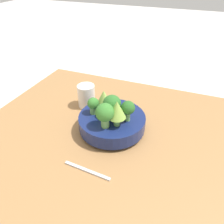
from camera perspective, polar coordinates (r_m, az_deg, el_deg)
The scene contains 11 objects.
ground_plane at distance 0.87m, azimuth 1.62°, elevation -8.17°, with size 6.00×6.00×0.00m, color silver.
table at distance 0.86m, azimuth 1.64°, elevation -7.14°, with size 1.12×0.89×0.04m.
bowl at distance 0.84m, azimuth 0.00°, elevation -2.65°, with size 0.26×0.26×0.07m.
romanesco_piece_far at distance 0.85m, azimuth -2.16°, elevation 3.71°, with size 0.06×0.06×0.08m.
broccoli_floret_front at distance 0.74m, azimuth -1.86°, elevation -0.37°, with size 0.07×0.07×0.09m.
broccoli_floret_left at distance 0.83m, azimuth -4.90°, elevation 1.90°, with size 0.04×0.04×0.07m.
romanesco_piece_near at distance 0.75m, azimuth 1.50°, elevation 0.48°, with size 0.06×0.06×0.10m.
broccoli_floret_right at distance 0.78m, azimuth 4.19°, elevation 0.92°, with size 0.05×0.05×0.08m.
broccoli_floret_center at distance 0.80m, azimuth 0.00°, elevation 1.96°, with size 0.07×0.07×0.09m.
cup at distance 0.99m, azimuth -6.69°, elevation 4.20°, with size 0.08×0.08×0.10m.
fork at distance 0.72m, azimuth -6.52°, elevation -14.95°, with size 0.16×0.02×0.01m.
Camera 1 is at (0.21, -0.60, 0.59)m, focal length 35.00 mm.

